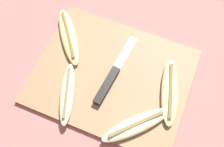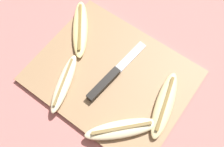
{
  "view_description": "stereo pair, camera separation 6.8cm",
  "coord_description": "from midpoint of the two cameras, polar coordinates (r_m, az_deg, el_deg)",
  "views": [
    {
      "loc": [
        0.11,
        -0.26,
        0.64
      ],
      "look_at": [
        0.0,
        0.0,
        0.02
      ],
      "focal_mm": 42.0,
      "sensor_mm": 36.0,
      "label": 1
    },
    {
      "loc": [
        0.17,
        -0.23,
        0.64
      ],
      "look_at": [
        0.0,
        0.0,
        0.02
      ],
      "focal_mm": 42.0,
      "sensor_mm": 36.0,
      "label": 2
    }
  ],
  "objects": [
    {
      "name": "banana_mellow_near",
      "position": [
        0.67,
        9.66,
        -4.21
      ],
      "size": [
        0.09,
        0.19,
        0.02
      ],
      "rotation": [
        0.0,
        0.0,
        3.41
      ],
      "color": "beige",
      "rests_on": "cutting_board"
    },
    {
      "name": "knife",
      "position": [
        0.68,
        -3.5,
        -1.74
      ],
      "size": [
        0.04,
        0.22,
        0.02
      ],
      "rotation": [
        0.0,
        0.0,
        -0.1
      ],
      "color": "black",
      "rests_on": "cutting_board"
    },
    {
      "name": "ground_plane",
      "position": [
        0.7,
        -2.76,
        -1.05
      ],
      "size": [
        4.0,
        4.0,
        0.0
      ],
      "primitive_type": "plane",
      "color": "#B76B66"
    },
    {
      "name": "banana_golden_short",
      "position": [
        0.75,
        -12.01,
        7.7
      ],
      "size": [
        0.15,
        0.18,
        0.02
      ],
      "rotation": [
        0.0,
        0.0,
        3.8
      ],
      "color": "#EDD689",
      "rests_on": "cutting_board"
    },
    {
      "name": "cutting_board",
      "position": [
        0.7,
        -2.79,
        -0.85
      ],
      "size": [
        0.4,
        0.32,
        0.01
      ],
      "color": "#997551",
      "rests_on": "ground_plane"
    },
    {
      "name": "banana_bright_far",
      "position": [
        0.67,
        -12.59,
        -4.61
      ],
      "size": [
        0.09,
        0.17,
        0.02
      ],
      "rotation": [
        0.0,
        0.0,
        3.5
      ],
      "color": "beige",
      "rests_on": "cutting_board"
    },
    {
      "name": "banana_pale_long",
      "position": [
        0.64,
        2.16,
        -11.5
      ],
      "size": [
        0.15,
        0.16,
        0.02
      ],
      "rotation": [
        0.0,
        0.0,
        5.52
      ],
      "color": "beige",
      "rests_on": "cutting_board"
    }
  ]
}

